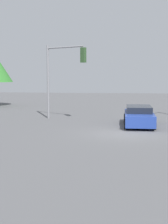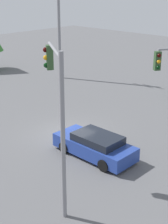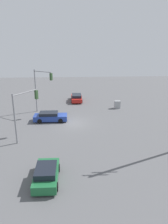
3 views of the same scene
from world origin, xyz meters
name	(u,v)px [view 2 (image 2 of 3)]	position (x,y,z in m)	size (l,w,h in m)	color
ground_plane	(69,135)	(0.00, 0.00, 0.00)	(80.00, 80.00, 0.00)	#5B5B5E
sedan_blue	(95,145)	(3.04, -0.96, 0.65)	(4.64, 2.00, 1.32)	#233D93
traffic_signal_main	(57,100)	(4.53, -4.92, 4.55)	(2.97, 2.08, 6.72)	gray
utility_pole_tall	(59,20)	(-10.34, 8.81, 5.52)	(2.20, 0.28, 10.44)	gray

